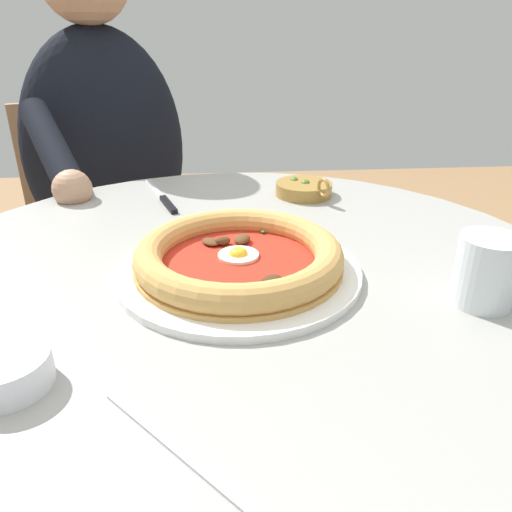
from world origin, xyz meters
name	(u,v)px	position (x,y,z in m)	size (l,w,h in m)	color
dining_table	(241,380)	(0.00, 0.00, 0.54)	(0.92, 0.92, 0.72)	#999993
pizza_on_plate	(235,260)	(-0.01, 0.00, 0.74)	(0.31, 0.31, 0.05)	white
water_glass	(485,275)	(-0.10, -0.27, 0.75)	(0.07, 0.07, 0.08)	silver
steak_knife	(164,200)	(0.28, 0.12, 0.72)	(0.20, 0.08, 0.01)	silver
ramekin_capers	(5,370)	(-0.21, 0.21, 0.74)	(0.08, 0.08, 0.03)	white
olive_pan	(304,188)	(0.30, -0.14, 0.73)	(0.12, 0.10, 0.05)	olive
fork_utensil	(182,452)	(-0.30, 0.06, 0.72)	(0.14, 0.13, 0.00)	#BCBCC1
diner_person	(116,226)	(0.64, 0.29, 0.54)	(0.57, 0.44, 1.19)	#282833
cafe_chair_diner	(105,221)	(0.77, 0.34, 0.50)	(0.55, 0.55, 0.82)	#957050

